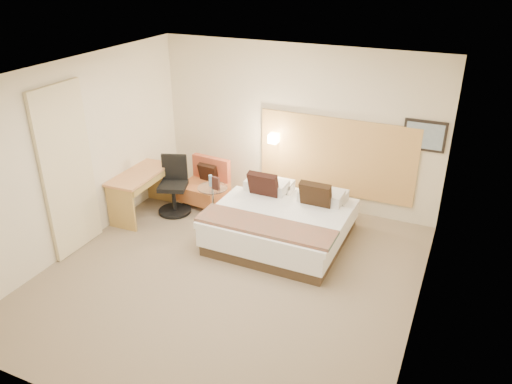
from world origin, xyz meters
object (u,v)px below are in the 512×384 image
at_px(desk_chair, 174,190).
at_px(lounge_chair, 205,186).
at_px(bed, 282,222).
at_px(desk, 141,182).
at_px(side_table, 213,201).

bearing_deg(desk_chair, lounge_chair, 60.00).
height_order(bed, lounge_chair, bed).
height_order(desk, desk_chair, desk_chair).
bearing_deg(bed, desk_chair, 176.57).
bearing_deg(desk, lounge_chair, 48.02).
height_order(lounge_chair, desk_chair, desk_chair).
bearing_deg(desk_chair, bed, -3.43).
bearing_deg(lounge_chair, bed, -20.73).
bearing_deg(side_table, lounge_chair, 131.75).
bearing_deg(desk_chair, side_table, 6.70).
xyz_separation_m(bed, lounge_chair, (-1.68, 0.64, -0.00)).
relative_size(bed, lounge_chair, 2.51).
relative_size(lounge_chair, desk_chair, 0.82).
distance_m(lounge_chair, desk, 1.12).
bearing_deg(desk, side_table, 18.40).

